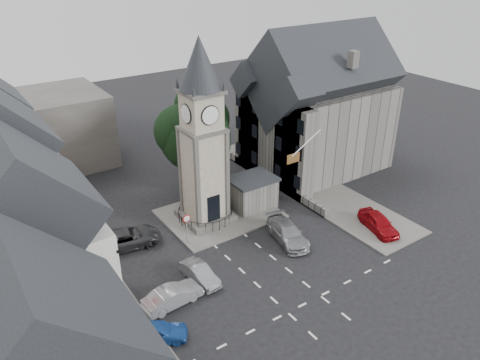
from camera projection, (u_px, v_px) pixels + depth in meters
ground at (258, 264)px, 36.50m from camera, size 120.00×120.00×0.00m
pavement_west at (74, 280)px, 34.62m from camera, size 6.00×30.00×0.14m
pavement_east at (306, 184)px, 48.39m from camera, size 6.00×26.00×0.14m
central_island at (220, 214)px, 43.11m from camera, size 10.00×8.00×0.16m
road_markings at (304, 304)px, 32.45m from camera, size 20.00×8.00×0.01m
clock_tower at (202, 136)px, 38.71m from camera, size 4.86×4.86×16.25m
stone_shelter at (252, 192)px, 43.73m from camera, size 4.30×3.30×3.08m
town_tree at (194, 127)px, 43.92m from camera, size 7.20×7.20×10.80m
warning_sign_post at (187, 224)px, 37.98m from camera, size 0.70×0.19×2.85m
terrace_cream at (5, 204)px, 31.63m from camera, size 8.10×7.60×12.80m
terrace_tudor at (34, 270)px, 25.92m from camera, size 8.10×7.60×12.00m
backdrop_west at (10, 138)px, 49.30m from camera, size 20.00×10.00×8.00m
east_building at (316, 113)px, 49.59m from camera, size 14.40×11.40×12.60m
east_boundary_wall at (272, 181)px, 48.28m from camera, size 0.40×16.00×0.90m
flagpole at (306, 143)px, 40.29m from camera, size 3.68×0.10×2.74m
car_west_blue at (156, 332)px, 29.25m from camera, size 4.18×3.24×1.33m
car_west_silver at (173, 296)px, 32.15m from camera, size 4.40×1.84×1.41m
car_west_grey at (126, 238)px, 38.27m from camera, size 5.98×3.35×1.58m
car_island_silver at (200, 274)px, 34.45m from camera, size 1.64×3.91×1.26m
car_island_east at (287, 233)px, 39.07m from camera, size 3.16×5.52×1.51m
car_east_red at (378, 223)px, 40.46m from camera, size 2.91×4.79×1.53m
pedestrian at (276, 188)px, 45.89m from camera, size 0.79×0.71×1.81m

